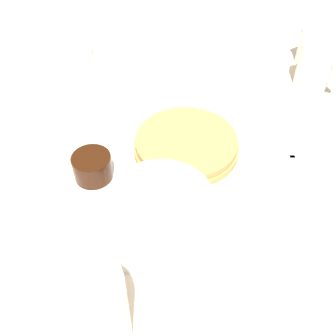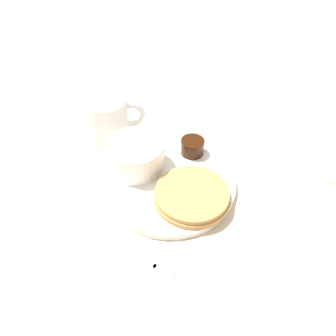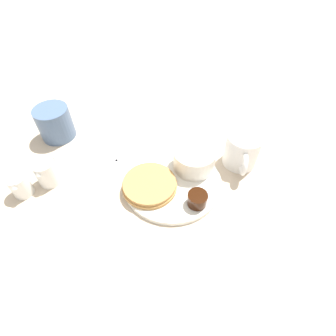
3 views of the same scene
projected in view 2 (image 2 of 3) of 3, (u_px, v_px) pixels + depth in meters
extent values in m
plane|color=#C6B299|center=(169.00, 185.00, 0.60)|extent=(4.00, 4.00, 0.00)
cylinder|color=white|center=(169.00, 182.00, 0.60)|extent=(0.24, 0.24, 0.01)
cylinder|color=#B78447|center=(191.00, 197.00, 0.56)|extent=(0.13, 0.13, 0.01)
cylinder|color=#B78447|center=(192.00, 193.00, 0.55)|extent=(0.13, 0.13, 0.01)
cylinder|color=white|center=(136.00, 155.00, 0.60)|extent=(0.10, 0.10, 0.06)
cylinder|color=white|center=(135.00, 145.00, 0.58)|extent=(0.09, 0.09, 0.01)
cylinder|color=black|center=(192.00, 147.00, 0.64)|extent=(0.05, 0.05, 0.03)
cylinder|color=white|center=(134.00, 154.00, 0.62)|extent=(0.05, 0.05, 0.03)
sphere|color=white|center=(134.00, 146.00, 0.61)|extent=(0.03, 0.03, 0.03)
cylinder|color=white|center=(109.00, 118.00, 0.67)|extent=(0.09, 0.09, 0.09)
torus|color=white|center=(131.00, 115.00, 0.68)|extent=(0.04, 0.06, 0.06)
cone|color=white|center=(279.00, 336.00, 0.36)|extent=(0.02, 0.02, 0.01)
cube|color=silver|center=(127.00, 253.00, 0.50)|extent=(0.10, 0.04, 0.00)
cube|color=silver|center=(164.00, 270.00, 0.48)|extent=(0.04, 0.03, 0.00)
cube|color=white|center=(54.00, 135.00, 0.70)|extent=(0.14, 0.10, 0.00)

